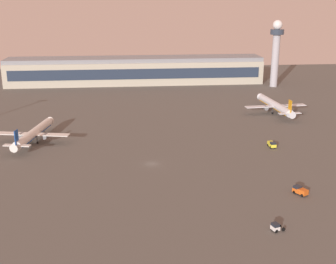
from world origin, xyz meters
TOP-DOWN VIEW (x-y plane):
  - ground_plane at (0.00, 0.00)m, footprint 416.00×416.00m
  - terminal_building at (-1.50, 141.09)m, footprint 158.07×22.40m
  - control_tower at (81.90, 122.75)m, footprint 8.00×8.00m
  - airplane_far_stand at (-42.83, 26.66)m, footprint 27.62×35.29m
  - airplane_mid_apron at (61.82, 60.18)m, footprint 29.45×37.80m
  - maintenance_van at (39.63, -27.29)m, footprint 3.75×4.57m
  - pushback_tug at (26.34, -46.13)m, footprint 3.48×2.66m
  - baggage_tractor at (44.63, 12.36)m, footprint 2.20×4.24m

SIDE VIEW (x-z plane):
  - ground_plane at x=0.00m, z-range 0.00..0.00m
  - pushback_tug at x=26.34m, z-range 0.04..2.09m
  - maintenance_van at x=39.63m, z-range 0.05..2.30m
  - baggage_tractor at x=44.63m, z-range 0.05..2.30m
  - airplane_far_stand at x=-42.83m, z-range -1.11..7.99m
  - airplane_mid_apron at x=61.82m, z-range -1.18..8.51m
  - terminal_building at x=-1.50m, z-range -0.11..16.29m
  - control_tower at x=81.90m, z-range 3.03..42.47m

